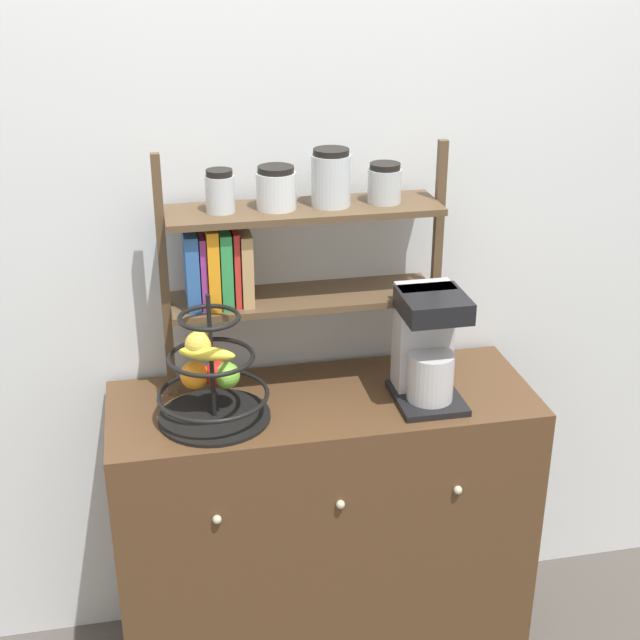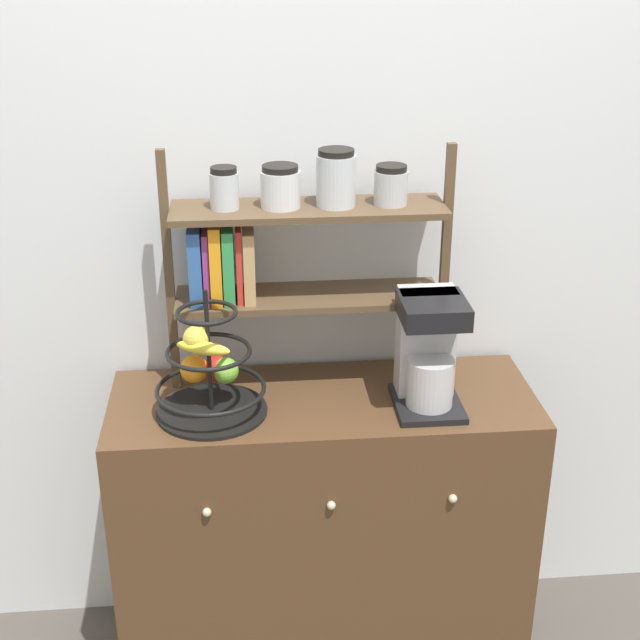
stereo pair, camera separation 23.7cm
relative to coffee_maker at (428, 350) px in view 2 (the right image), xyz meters
The scene contains 5 objects.
wall_back 0.49m from the coffee_maker, 131.42° to the left, with size 7.00×0.05×2.60m, color silver.
sideboard 0.67m from the coffee_maker, 169.97° to the left, with size 1.18×0.46×0.89m.
coffee_maker is the anchor object (origin of this frame).
fruit_stand 0.59m from the coffee_maker, behind, with size 0.30×0.30×0.36m.
shelf_hutch 0.49m from the coffee_maker, 156.89° to the left, with size 0.78×0.20×0.68m.
Camera 2 is at (-0.21, -1.94, 2.09)m, focal length 50.00 mm.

